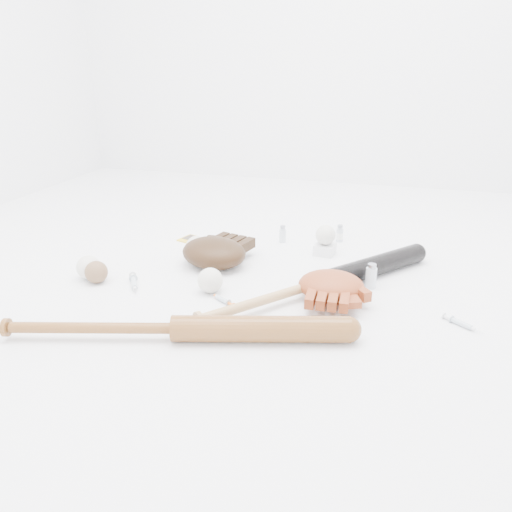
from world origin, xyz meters
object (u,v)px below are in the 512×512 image
(bat_wood, at_px, (176,328))
(pedestal, at_px, (325,249))
(glove_dark, at_px, (214,252))
(bat_dark, at_px, (323,282))

(bat_wood, bearing_deg, pedestal, 53.47)
(bat_wood, xyz_separation_m, glove_dark, (-0.08, 0.52, 0.02))
(glove_dark, relative_size, pedestal, 3.94)
(bat_wood, height_order, pedestal, bat_wood)
(pedestal, bearing_deg, bat_wood, -111.49)
(glove_dark, xyz_separation_m, pedestal, (0.37, 0.22, -0.03))
(bat_wood, bearing_deg, bat_dark, 35.44)
(bat_dark, height_order, bat_wood, same)
(pedestal, bearing_deg, bat_dark, -82.74)
(bat_dark, relative_size, bat_wood, 0.99)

